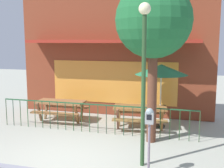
# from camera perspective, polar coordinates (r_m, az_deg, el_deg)

# --- Properties ---
(ground) EXTENTS (40.00, 40.00, 0.00)m
(ground) POSITION_cam_1_polar(r_m,az_deg,el_deg) (7.49, -9.36, -14.85)
(ground) COLOR #A3A596
(pub_storefront) EXTENTS (7.90, 1.43, 4.78)m
(pub_storefront) POSITION_cam_1_polar(r_m,az_deg,el_deg) (11.37, 0.46, 5.75)
(pub_storefront) COLOR #4B1D13
(pub_storefront) RESTS_ON ground
(patio_fence_front) EXTENTS (6.66, 0.04, 0.97)m
(patio_fence_front) POSITION_cam_1_polar(r_m,az_deg,el_deg) (9.17, -3.77, -5.94)
(patio_fence_front) COLOR #1E4E2C
(patio_fence_front) RESTS_ON ground
(picnic_table_left) EXTENTS (1.84, 1.41, 0.79)m
(picnic_table_left) POSITION_cam_1_polar(r_m,az_deg,el_deg) (10.65, -10.44, -4.30)
(picnic_table_left) COLOR #956139
(picnic_table_left) RESTS_ON ground
(picnic_table_right) EXTENTS (1.98, 1.61, 0.79)m
(picnic_table_right) POSITION_cam_1_polar(r_m,az_deg,el_deg) (9.65, 5.75, -5.55)
(picnic_table_right) COLOR #905C2F
(picnic_table_right) RESTS_ON ground
(patio_umbrella) EXTENTS (1.79, 1.79, 2.21)m
(patio_umbrella) POSITION_cam_1_polar(r_m,az_deg,el_deg) (9.69, 10.04, 2.86)
(patio_umbrella) COLOR #192828
(patio_umbrella) RESTS_ON ground
(parking_meter_near) EXTENTS (0.18, 0.17, 1.56)m
(parking_meter_near) POSITION_cam_1_polar(r_m,az_deg,el_deg) (6.16, 7.65, -8.11)
(parking_meter_near) COLOR slate
(parking_meter_near) RESTS_ON ground
(street_tree) EXTENTS (2.18, 2.18, 4.67)m
(street_tree) POSITION_cam_1_polar(r_m,az_deg,el_deg) (8.14, 8.50, 12.50)
(street_tree) COLOR brown
(street_tree) RESTS_ON ground
(street_lamp) EXTENTS (0.28, 0.28, 3.84)m
(street_lamp) POSITION_cam_1_polar(r_m,az_deg,el_deg) (6.45, 6.53, 4.56)
(street_lamp) COLOR #274624
(street_lamp) RESTS_ON ground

